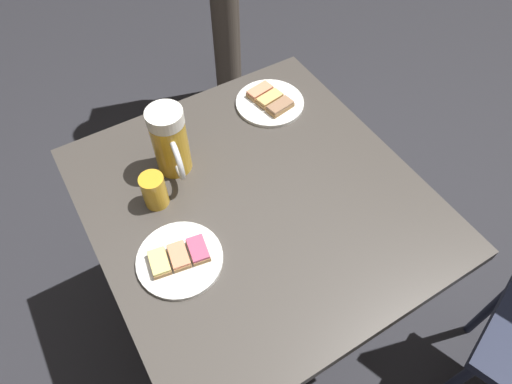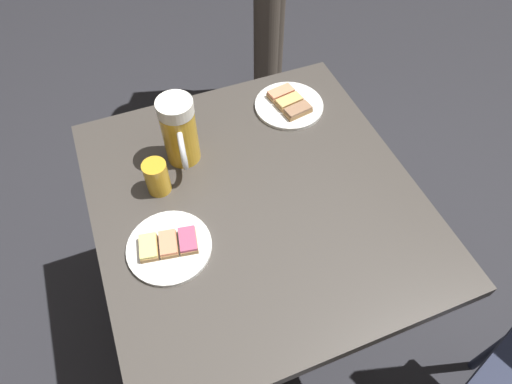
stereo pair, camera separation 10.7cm
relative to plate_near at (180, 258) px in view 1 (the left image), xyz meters
name	(u,v)px [view 1 (the left image)]	position (x,y,z in m)	size (l,w,h in m)	color
ground_plane	(256,313)	(0.23, 0.06, -0.77)	(6.00, 6.00, 0.00)	#28282D
cafe_table	(256,230)	(0.23, 0.06, -0.16)	(0.78, 0.82, 0.76)	black
plate_near	(180,258)	(0.00, 0.00, 0.00)	(0.19, 0.19, 0.03)	white
plate_far	(270,102)	(0.44, 0.33, 0.00)	(0.20, 0.20, 0.03)	white
beer_mug	(171,142)	(0.11, 0.25, 0.08)	(0.09, 0.15, 0.19)	gold
beer_glass_small	(154,191)	(0.02, 0.17, 0.04)	(0.06, 0.06, 0.09)	gold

